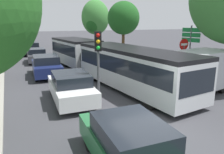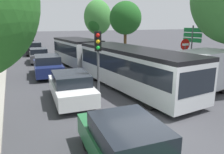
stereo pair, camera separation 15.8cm
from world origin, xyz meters
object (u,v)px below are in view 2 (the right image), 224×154
direction_sign_post (192,41)px  queued_car_graphite (39,55)px  queued_car_white (71,87)px  queued_car_tan (28,45)px  city_bus_rear (23,35)px  tree_right_far (97,18)px  queued_car_black (34,48)px  traffic_light (98,51)px  no_entry_sign (184,54)px  articulated_bus (104,58)px  tree_right_mid (125,18)px  queued_car_green (127,146)px  queued_car_navy (48,65)px  white_van (196,72)px

direction_sign_post → queued_car_graphite: bearing=-61.5°
queued_car_white → direction_sign_post: direction_sign_post is taller
queued_car_tan → city_bus_rear: bearing=2.9°
queued_car_graphite → tree_right_far: 12.36m
direction_sign_post → queued_car_white: bearing=-2.7°
queued_car_tan → direction_sign_post: (9.23, -22.00, 1.81)m
queued_car_tan → tree_right_far: bearing=-107.8°
queued_car_black → queued_car_tan: (-0.30, 5.35, -0.01)m
traffic_light → no_entry_sign: 6.30m
articulated_bus → tree_right_far: (5.57, 15.74, 3.02)m
city_bus_rear → tree_right_mid: 28.74m
queued_car_green → no_entry_sign: bearing=-46.5°
queued_car_navy → tree_right_mid: bearing=-56.4°
queued_car_tan → queued_car_white: bearing=-175.4°
queued_car_graphite → queued_car_black: queued_car_black is taller
direction_sign_post → queued_car_tan: bearing=-78.7°
city_bus_rear → queued_car_tan: bearing=-177.7°
no_entry_sign → tree_right_mid: size_ratio=0.47×
queued_car_green → queued_car_navy: 11.75m
queued_car_graphite → traffic_light: (1.31, -12.84, 1.80)m
white_van → tree_right_mid: tree_right_mid is taller
queued_car_green → queued_car_white: queued_car_white is taller
queued_car_tan → white_van: bearing=-161.3°
queued_car_navy → tree_right_mid: (9.11, 5.22, 3.49)m
queued_car_white → tree_right_far: size_ratio=0.61×
queued_car_graphite → articulated_bus: bearing=-153.1°
white_van → city_bus_rear: bearing=-91.0°
queued_car_white → queued_car_tan: 23.36m
direction_sign_post → tree_right_far: (0.04, 18.32, 1.83)m
tree_right_mid → tree_right_far: bearing=89.8°
queued_car_green → queued_car_tan: (-0.35, 29.12, 0.05)m
white_van → queued_car_tan: bearing=-85.2°
no_entry_sign → tree_right_mid: 11.22m
queued_car_graphite → direction_sign_post: direction_sign_post is taller
queued_car_black → white_van: (6.40, -19.71, 0.48)m
queued_car_green → queued_car_navy: size_ratio=0.93×
queued_car_tan → direction_sign_post: bearing=-153.4°
queued_car_black → direction_sign_post: 18.98m
city_bus_rear → queued_car_graphite: (-0.01, -26.20, -0.67)m
queued_car_navy → queued_car_black: size_ratio=0.99×
queued_car_graphite → queued_car_tan: queued_car_tan is taller
city_bus_rear → white_van: 40.56m
articulated_bus → queued_car_green: 10.30m
queued_car_graphite → white_van: size_ratio=0.77×
queued_car_navy → tree_right_far: size_ratio=0.64×
queued_car_graphite → traffic_light: traffic_light is taller
queued_car_green → queued_car_graphite: queued_car_green is taller
articulated_bus → city_bus_rear: bearing=-179.8°
queued_car_black → no_entry_sign: bearing=-153.5°
white_van → direction_sign_post: direction_sign_post is taller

